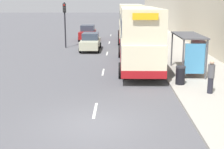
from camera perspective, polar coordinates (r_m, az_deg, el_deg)
The scene contains 16 objects.
ground_plane at distance 12.52m, azimuth -3.65°, elevation -9.17°, with size 220.00×220.00×0.00m, color #515156.
pavement at distance 50.54m, azimuth 7.41°, elevation 8.00°, with size 5.00×93.00×0.14m.
lane_mark_0 at distance 14.05m, azimuth -3.10°, elevation -6.56°, with size 0.12×2.00×0.01m.
lane_mark_1 at distance 21.32m, azimuth -1.64°, elevation 0.45°, with size 0.12×2.00×0.01m.
lane_mark_2 at distance 28.76m, azimuth -0.92°, elevation 3.87°, with size 0.12×2.00×0.01m.
lane_mark_3 at distance 36.26m, azimuth -0.50°, elevation 5.87°, with size 0.12×2.00×0.01m.
lane_mark_4 at distance 43.79m, azimuth -0.22°, elevation 7.19°, with size 0.12×2.00×0.01m.
bus_shelter at distance 20.79m, azimuth 14.39°, elevation 4.94°, with size 1.60×4.20×2.48m.
double_decker_bus_near at distance 22.74m, azimuth 4.83°, elevation 7.06°, with size 2.85×11.18×4.30m.
double_decker_bus_ahead at distance 37.13m, azimuth 3.35°, elevation 9.57°, with size 2.85×10.62×4.30m.
car_0 at distance 30.52m, azimuth -3.96°, elevation 5.98°, with size 1.92×4.39×1.70m.
car_1 at distance 38.28m, azimuth -4.48°, elevation 7.59°, with size 2.00×4.00×1.85m.
pedestrian_at_shelter at distance 16.62m, azimuth 17.65°, elevation -0.35°, with size 0.34×0.34×1.73m.
pedestrian_1 at distance 24.78m, azimuth 14.72°, elevation 4.16°, with size 0.33×0.33×1.66m.
litter_bin at distance 18.05m, azimuth 12.39°, elevation -0.11°, with size 0.55×0.55×1.05m.
traffic_light_far_kerb at distance 32.41m, azimuth -8.64°, elevation 10.29°, with size 0.30×0.32×4.57m.
Camera 1 is at (1.01, -11.51, 4.82)m, focal length 50.00 mm.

